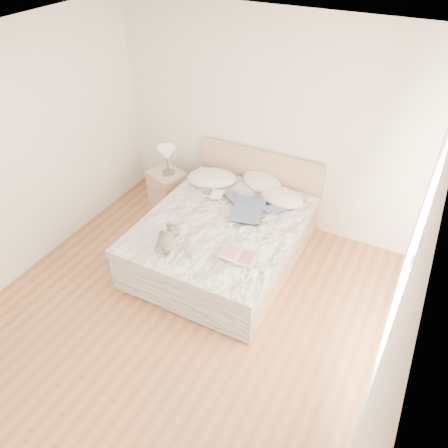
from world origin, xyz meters
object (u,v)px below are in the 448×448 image
Objects in this scene: bed at (225,237)px; childrens_book at (239,255)px; photo_book at (212,194)px; nightstand at (168,190)px; table_lamp at (167,155)px; teddy_bear at (166,244)px.

childrens_book is at bearing -50.82° from bed.
bed is at bearing -57.16° from photo_book.
bed is 1.35m from nightstand.
nightstand is 1.42× the size of table_lamp.
table_lamp is 2.01m from childrens_book.
nightstand is at bearing -170.83° from table_lamp.
photo_book is at bearing 136.16° from bed.
photo_book is at bearing 127.83° from childrens_book.
bed reaches higher than childrens_book.
table_lamp is 1.36× the size of photo_book.
nightstand is at bearing 141.28° from childrens_book.
bed is 5.61× the size of childrens_book.
nightstand is 1.69m from teddy_bear.
table_lamp is 1.03× the size of childrens_book.
photo_book is at bearing -17.56° from table_lamp.
childrens_book reaches higher than nightstand.
childrens_book is at bearing -34.57° from nightstand.
nightstand is 1.46× the size of childrens_book.
nightstand is 0.97m from photo_book.
teddy_bear reaches higher than photo_book.
table_lamp is (0.03, 0.01, 0.56)m from nightstand.
bed is at bearing -26.82° from table_lamp.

